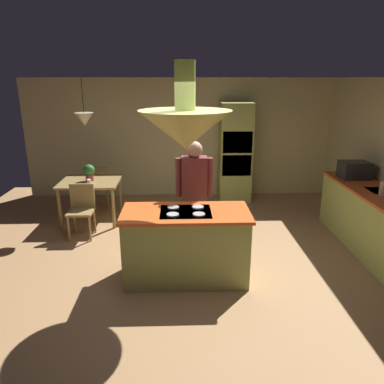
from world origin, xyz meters
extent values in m
plane|color=#AD7F51|center=(0.00, 0.00, 0.00)|extent=(8.16, 8.16, 0.00)
cube|color=beige|center=(0.00, 3.45, 1.27)|extent=(6.80, 0.10, 2.55)
cube|color=#A8B259|center=(0.00, -0.20, 0.45)|extent=(1.56, 0.72, 0.89)
cube|color=#E05B23|center=(0.00, -0.20, 0.91)|extent=(1.62, 0.78, 0.04)
cube|color=black|center=(0.00, -0.20, 0.93)|extent=(0.64, 0.52, 0.01)
cylinder|color=#B2B2B7|center=(-0.16, -0.33, 0.94)|extent=(0.15, 0.15, 0.02)
cylinder|color=#B2B2B7|center=(0.16, -0.33, 0.94)|extent=(0.15, 0.15, 0.02)
cylinder|color=#B2B2B7|center=(-0.16, -0.07, 0.94)|extent=(0.15, 0.15, 0.02)
cylinder|color=#B2B2B7|center=(0.16, -0.07, 0.94)|extent=(0.15, 0.15, 0.02)
cube|color=#A8B259|center=(2.84, 0.60, 0.45)|extent=(0.62, 2.31, 0.89)
cube|color=#E05B23|center=(2.84, 0.60, 0.91)|extent=(0.66, 2.35, 0.04)
cube|color=#B2B2B7|center=(3.00, 0.60, 0.85)|extent=(0.48, 0.36, 0.16)
cube|color=#A8B259|center=(1.10, 3.05, 1.03)|extent=(0.66, 0.62, 2.07)
cube|color=black|center=(1.10, 2.76, 1.30)|extent=(0.60, 0.04, 0.44)
cube|color=black|center=(1.10, 2.76, 0.82)|extent=(0.60, 0.04, 0.44)
cube|color=olive|center=(-1.70, 1.90, 0.74)|extent=(1.04, 0.92, 0.04)
cylinder|color=olive|center=(-2.16, 1.50, 0.36)|extent=(0.06, 0.06, 0.72)
cylinder|color=olive|center=(-1.24, 1.50, 0.36)|extent=(0.06, 0.06, 0.72)
cylinder|color=olive|center=(-2.16, 2.30, 0.36)|extent=(0.06, 0.06, 0.72)
cylinder|color=olive|center=(-1.24, 2.30, 0.36)|extent=(0.06, 0.06, 0.72)
cylinder|color=tan|center=(0.04, 0.46, 0.42)|extent=(0.14, 0.14, 0.84)
cylinder|color=tan|center=(0.22, 0.46, 0.42)|extent=(0.14, 0.14, 0.84)
cube|color=brown|center=(0.13, 0.46, 1.17)|extent=(0.36, 0.22, 0.65)
cylinder|color=brown|center=(-0.09, 0.46, 1.20)|extent=(0.09, 0.09, 0.55)
cylinder|color=brown|center=(0.35, 0.46, 1.20)|extent=(0.09, 0.09, 0.55)
sphere|color=tan|center=(0.13, 0.46, 1.60)|extent=(0.23, 0.23, 0.23)
cone|color=#A8B259|center=(0.00, -0.20, 1.96)|extent=(1.10, 1.10, 0.45)
cylinder|color=#A8B259|center=(0.00, -0.20, 2.46)|extent=(0.24, 0.24, 0.55)
cone|color=beige|center=(-1.70, 1.90, 1.86)|extent=(0.32, 0.32, 0.22)
cylinder|color=black|center=(-1.70, 1.90, 2.27)|extent=(0.01, 0.01, 0.60)
cube|color=olive|center=(-1.70, 1.14, 0.44)|extent=(0.40, 0.40, 0.04)
cube|color=olive|center=(-1.70, 1.32, 0.66)|extent=(0.40, 0.04, 0.42)
cylinder|color=olive|center=(-1.87, 0.97, 0.21)|extent=(0.04, 0.04, 0.43)
cylinder|color=olive|center=(-1.53, 0.97, 0.21)|extent=(0.04, 0.04, 0.43)
cylinder|color=olive|center=(-1.87, 1.31, 0.21)|extent=(0.04, 0.04, 0.43)
cylinder|color=olive|center=(-1.53, 1.31, 0.21)|extent=(0.04, 0.04, 0.43)
cube|color=olive|center=(-1.70, 2.66, 0.44)|extent=(0.40, 0.40, 0.04)
cube|color=olive|center=(-1.70, 2.48, 0.66)|extent=(0.40, 0.04, 0.42)
cylinder|color=olive|center=(-1.53, 2.83, 0.21)|extent=(0.04, 0.04, 0.43)
cylinder|color=olive|center=(-1.87, 2.83, 0.21)|extent=(0.04, 0.04, 0.43)
cylinder|color=olive|center=(-1.53, 2.49, 0.21)|extent=(0.04, 0.04, 0.43)
cylinder|color=olive|center=(-1.87, 2.49, 0.21)|extent=(0.04, 0.04, 0.43)
cylinder|color=#99382D|center=(-1.70, 1.91, 0.82)|extent=(0.14, 0.14, 0.12)
sphere|color=#2D722D|center=(-1.70, 1.91, 0.96)|extent=(0.20, 0.20, 0.20)
cylinder|color=white|center=(-1.66, 1.67, 0.81)|extent=(0.07, 0.07, 0.09)
cylinder|color=#E0B78C|center=(2.84, 0.38, 1.04)|extent=(0.11, 0.11, 0.21)
cube|color=#232326|center=(2.84, 1.29, 1.07)|extent=(0.46, 0.36, 0.28)
camera|label=1|loc=(-0.06, -4.47, 2.54)|focal=33.88mm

